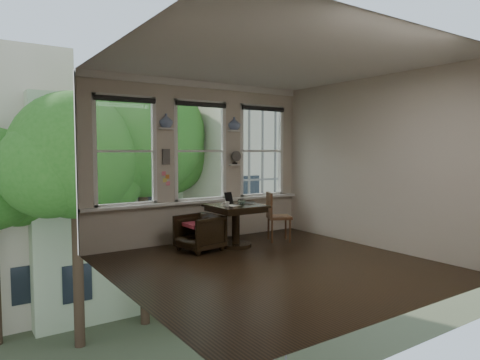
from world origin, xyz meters
TOP-DOWN VIEW (x-y plane):
  - ground at (0.00, 0.00)m, footprint 4.50×4.50m
  - ceiling at (0.00, 0.00)m, footprint 4.50×4.50m
  - wall_back at (0.00, 2.25)m, footprint 4.50×0.00m
  - wall_front at (0.00, -2.25)m, footprint 4.50×0.00m
  - wall_left at (-2.25, 0.00)m, footprint 0.00×4.50m
  - wall_right at (2.25, 0.00)m, footprint 0.00×4.50m
  - window_left at (-1.45, 2.25)m, footprint 1.10×0.12m
  - window_center at (0.00, 2.25)m, footprint 1.10×0.12m
  - window_right at (1.45, 2.25)m, footprint 1.10×0.12m
  - shelf_left at (-0.72, 2.15)m, footprint 0.26×0.16m
  - shelf_right at (0.72, 2.15)m, footprint 0.26×0.16m
  - intercom at (-0.72, 2.18)m, footprint 0.14×0.06m
  - sticky_notes at (-0.72, 2.19)m, footprint 0.16×0.01m
  - desk_fan at (0.72, 2.13)m, footprint 0.20×0.20m
  - vase_left at (-0.72, 2.15)m, footprint 0.24×0.24m
  - vase_right at (0.72, 2.15)m, footprint 0.24×0.24m
  - table at (0.24, 1.37)m, footprint 0.90×0.90m
  - armchair_left at (-0.45, 1.45)m, footprint 0.79×0.78m
  - cushion_red at (-0.45, 1.45)m, footprint 0.45×0.45m
  - side_chair_right at (1.19, 1.31)m, footprint 0.56×0.56m
  - laptop at (0.49, 1.39)m, footprint 0.40×0.34m
  - mug at (-0.02, 1.24)m, footprint 0.11×0.11m
  - drinking_glass at (0.28, 1.25)m, footprint 0.15×0.15m
  - tablet at (0.17, 1.48)m, footprint 0.17×0.11m
  - papers at (0.14, 1.36)m, footprint 0.29×0.35m

SIDE VIEW (x-z plane):
  - ground at x=0.00m, z-range 0.00..0.00m
  - armchair_left at x=-0.45m, z-range 0.00..0.62m
  - table at x=0.24m, z-range 0.00..0.75m
  - cushion_red at x=-0.45m, z-range 0.42..0.48m
  - side_chair_right at x=1.19m, z-range 0.00..0.92m
  - papers at x=0.14m, z-range 0.75..0.75m
  - laptop at x=0.49m, z-range 0.75..0.78m
  - mug at x=-0.02m, z-range 0.75..0.84m
  - drinking_glass at x=0.28m, z-range 0.75..0.86m
  - tablet at x=0.17m, z-range 0.75..0.97m
  - sticky_notes at x=-0.72m, z-range 1.13..1.37m
  - wall_back at x=0.00m, z-range -0.75..3.75m
  - wall_front at x=0.00m, z-range -0.75..3.75m
  - wall_left at x=-2.25m, z-range -0.75..3.75m
  - wall_right at x=2.25m, z-range -0.75..3.75m
  - desk_fan at x=0.72m, z-range 1.41..1.65m
  - intercom at x=-0.72m, z-range 1.46..1.74m
  - window_left at x=-1.45m, z-range 0.75..2.65m
  - window_center at x=0.00m, z-range 0.75..2.65m
  - window_right at x=1.45m, z-range 0.75..2.65m
  - shelf_left at x=-0.72m, z-range 2.08..2.12m
  - shelf_right at x=0.72m, z-range 2.08..2.12m
  - vase_left at x=-0.72m, z-range 2.12..2.36m
  - vase_right at x=0.72m, z-range 2.12..2.36m
  - ceiling at x=0.00m, z-range 3.00..3.00m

